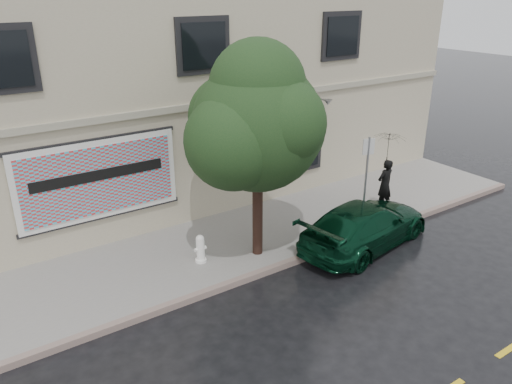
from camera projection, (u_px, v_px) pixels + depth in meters
ground at (315, 298)px, 11.51m from camera, size 90.00×90.00×0.00m
sidewalk at (240, 240)px, 13.97m from camera, size 20.00×3.50×0.15m
curb at (277, 267)px, 12.63m from camera, size 20.00×0.18×0.16m
building at (149, 86)px, 17.06m from camera, size 20.00×8.12×7.00m
billboard at (99, 180)px, 12.83m from camera, size 4.30×0.16×2.20m
car at (365, 225)px, 13.62m from camera, size 4.60×2.64×1.26m
pedestrian at (385, 185)px, 15.49m from camera, size 0.61×0.42×1.62m
umbrella at (389, 148)px, 15.03m from camera, size 1.25×1.25×0.78m
street_tree at (258, 126)px, 11.88m from camera, size 3.17×3.17×5.02m
fire_hydrant at (200, 249)px, 12.62m from camera, size 0.31×0.29×0.75m
sign_pole at (366, 176)px, 13.76m from camera, size 0.33×0.13×2.78m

